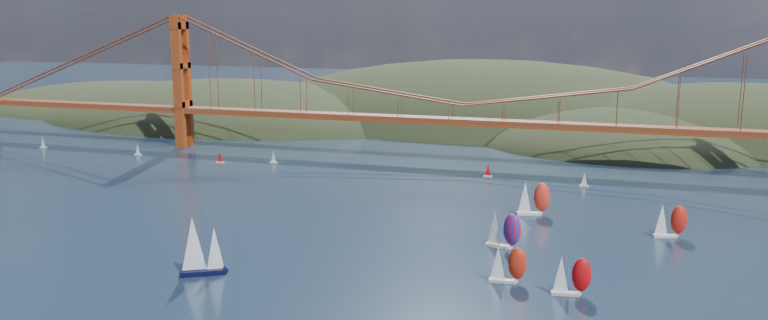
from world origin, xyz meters
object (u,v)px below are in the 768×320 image
Objects in this scene: racer_3 at (670,220)px; racer_5 at (533,198)px; racer_0 at (507,263)px; racer_1 at (571,275)px; sloop_navy at (200,246)px; racer_rwb at (503,229)px.

racer_3 is 0.91× the size of racer_5.
racer_1 reaches higher than racer_0.
racer_3 is at bearing 1.35° from sloop_navy.
racer_0 is 0.89× the size of racer_rwb.
racer_5 is at bearing 92.84° from racer_1.
racer_5 reaches higher than racer_3.
racer_rwb is at bearing 112.93° from racer_1.
racer_5 is (-0.36, 55.90, 0.76)m from racer_0.
racer_1 is 32.20m from racer_rwb.
racer_3 is at bearing 42.71° from racer_rwb.
racer_rwb reaches higher than racer_0.
sloop_navy is 1.38× the size of racer_5.
racer_5 is 1.05× the size of racer_rwb.
racer_1 is 0.90× the size of racer_rwb.
racer_0 is 55.91m from racer_5.
racer_0 is 0.85× the size of racer_5.
racer_5 reaches higher than racer_0.
racer_rwb is at bearing -167.59° from racer_3.
racer_1 is 60.92m from racer_5.
racer_0 is at bearing -143.85° from racer_3.
racer_3 reaches higher than racer_0.
racer_rwb reaches higher than racer_3.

